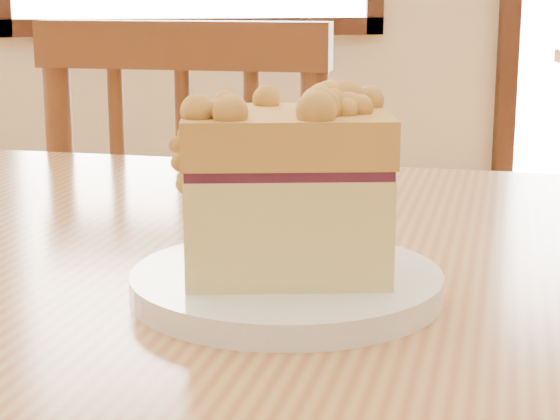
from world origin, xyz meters
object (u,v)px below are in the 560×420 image
plate (286,285)px  cake_slice (282,183)px  cafe_table_main (119,365)px  cafe_chair_main (217,322)px

plate → cake_slice: 0.07m
cafe_table_main → cafe_chair_main: size_ratio=1.50×
cafe_table_main → plate: plate is taller
cafe_table_main → cake_slice: size_ratio=9.46×
cafe_chair_main → plate: 0.80m
cafe_table_main → plate: bearing=-29.7°
cafe_table_main → plate: (0.12, -0.15, 0.11)m
plate → cafe_chair_main: bearing=89.4°
cafe_chair_main → cake_slice: 0.83m
cafe_table_main → cake_slice: 0.26m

